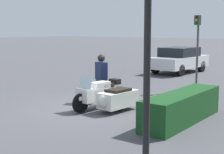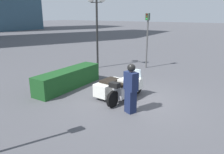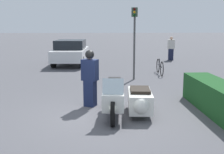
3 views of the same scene
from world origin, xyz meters
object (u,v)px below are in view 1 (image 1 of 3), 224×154
Objects in this scene: traffic_light_far at (197,41)px; parked_car_background at (179,59)px; police_motorcycle at (108,96)px; hedge_bush_curbside at (182,107)px; officer_rider at (101,77)px.

traffic_light_far is 6.18m from parked_car_background.
police_motorcycle is 2.55m from hedge_bush_curbside.
police_motorcycle is at bearing -108.40° from officer_rider.
officer_rider reaches higher than parked_car_background.
police_motorcycle is 0.74× the size of traffic_light_far.
police_motorcycle is 0.54× the size of parked_car_background.
officer_rider reaches higher than police_motorcycle.
officer_rider is 0.40× the size of parked_car_background.
parked_car_background reaches higher than hedge_bush_curbside.
hedge_bush_curbside is (-0.15, 2.55, -0.03)m from police_motorcycle.
traffic_light_far is at bearing 175.90° from police_motorcycle.
traffic_light_far is 0.74× the size of parked_car_background.
police_motorcycle is 0.66× the size of hedge_bush_curbside.
parked_car_background reaches higher than police_motorcycle.
parked_car_background is (-9.19, -1.35, -0.10)m from officer_rider.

